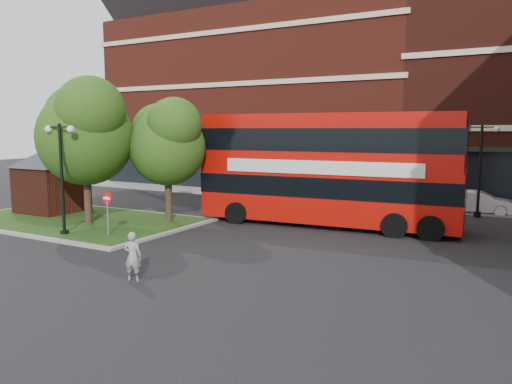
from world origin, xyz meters
The scene contains 15 objects.
ground centered at (0.00, 0.00, 0.00)m, with size 120.00×120.00×0.00m, color black.
pavement_far centered at (0.00, 16.50, 0.06)m, with size 44.00×3.00×0.12m, color slate.
terrace_far_left centered at (-8.00, 24.00, 7.00)m, with size 26.00×12.00×14.00m, color maroon.
traffic_island centered at (-8.00, 3.00, 0.07)m, with size 12.60×7.60×0.15m.
kiosk centered at (-11.00, 4.00, 2.32)m, with size 6.51×6.51×3.60m.
tree_island_west centered at (-6.60, 2.58, 4.79)m, with size 5.40×4.71×7.21m.
tree_island_east centered at (-3.58, 5.06, 4.24)m, with size 4.46×3.90×6.29m.
lamp_island centered at (-5.50, 0.20, 2.83)m, with size 1.72×0.36×5.00m.
lamp_far_left centered at (2.00, 14.50, 2.83)m, with size 1.72×0.36×5.00m.
lamp_far_right centered at (10.00, 14.50, 2.83)m, with size 1.72×0.36×5.00m.
bus centered at (3.68, 8.38, 3.16)m, with size 12.82×3.84×4.82m.
woman centered at (1.70, -3.17, 0.79)m, with size 0.58×0.38×1.58m, color gray.
car_silver centered at (-4.91, 16.00, 0.65)m, with size 1.53×3.80×1.30m, color silver.
car_white centered at (9.90, 15.74, 0.65)m, with size 1.38×3.96×1.30m, color white.
no_entry_sign centered at (-3.50, 0.87, 1.48)m, with size 0.57×0.07×2.08m.
Camera 1 is at (12.54, -14.60, 4.78)m, focal length 35.00 mm.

